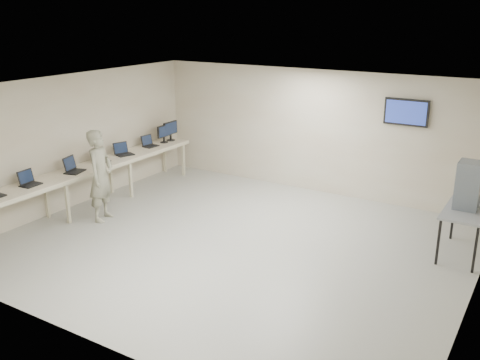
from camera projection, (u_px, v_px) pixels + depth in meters
The scene contains 12 objects.
room at pixel (237, 168), 9.31m from camera, with size 8.01×7.01×2.81m.
workbench at pixel (90, 170), 11.23m from camera, with size 0.76×6.00×0.90m.
laptop_1 at pixel (29, 181), 10.03m from camera, with size 0.32×0.38×0.28m.
laptop_2 at pixel (73, 168), 10.84m from camera, with size 0.42×0.46×0.31m.
laptop_3 at pixel (100, 159), 11.53m from camera, with size 0.30×0.36×0.27m.
laptop_4 at pixel (123, 152), 12.10m from camera, with size 0.41×0.43×0.29m.
laptop_5 at pixel (149, 143), 12.85m from camera, with size 0.32×0.37×0.27m.
monitor_near at pixel (164, 132), 13.16m from camera, with size 0.19×0.44×0.43m.
monitor_far at pixel (170, 129), 13.36m from camera, with size 0.21×0.48×0.48m.
soldier at pixel (101, 176), 10.54m from camera, with size 0.67×0.44×1.84m, color gray.
side_table at pixel (466, 212), 9.02m from camera, with size 0.67×1.43×0.86m.
storage_bins at pixel (469, 185), 8.89m from camera, with size 0.38×0.43×0.81m.
Camera 1 is at (4.72, -7.54, 4.06)m, focal length 40.00 mm.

